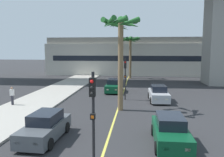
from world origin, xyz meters
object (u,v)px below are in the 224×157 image
palm_tree_far_median (120,31)px  car_queue_front (45,127)px  traffic_light_median_far (125,73)px  car_queue_fourth (159,94)px  palm_tree_near_median (120,37)px  pedestrian_near_crosswalk (12,95)px  car_queue_third (114,86)px  palm_tree_mid_median (130,44)px  traffic_light_median_near (93,109)px  car_queue_second (170,131)px

palm_tree_far_median → car_queue_front: bearing=-97.8°
car_queue_front → traffic_light_median_far: size_ratio=0.99×
car_queue_front → car_queue_fourth: size_ratio=1.00×
palm_tree_near_median → pedestrian_near_crosswalk: size_ratio=4.78×
car_queue_third → traffic_light_median_far: size_ratio=0.98×
car_queue_third → palm_tree_mid_median: 14.38m
car_queue_third → palm_tree_far_median: bearing=85.5°
traffic_light_median_near → palm_tree_far_median: palm_tree_far_median is taller
car_queue_fourth → palm_tree_far_median: (-4.55, 9.26, 6.84)m
car_queue_front → traffic_light_median_far: (3.95, 10.80, 1.99)m
traffic_light_median_far → palm_tree_mid_median: size_ratio=0.57×
traffic_light_median_far → palm_tree_near_median: bearing=-92.8°
palm_tree_mid_median → traffic_light_median_near: bearing=-91.0°
traffic_light_median_near → traffic_light_median_far: bearing=87.6°
palm_tree_far_median → pedestrian_near_crosswalk: (-8.70, -12.86, -6.57)m
car_queue_front → palm_tree_mid_median: (3.92, 28.32, 5.23)m
traffic_light_median_far → car_queue_second: bearing=-74.3°
car_queue_third → palm_tree_near_median: 9.93m
palm_tree_near_median → palm_tree_far_median: palm_tree_far_median is taller
traffic_light_median_far → traffic_light_median_near: bearing=-92.4°
palm_tree_far_median → car_queue_fourth: bearing=-63.8°
car_queue_third → traffic_light_median_near: bearing=-86.7°
car_queue_second → traffic_light_median_near: (-3.57, -3.23, 1.99)m
car_queue_front → palm_tree_near_median: 9.42m
traffic_light_median_far → palm_tree_far_median: bearing=97.7°
car_queue_third → palm_tree_mid_median: size_ratio=0.56×
traffic_light_median_far → pedestrian_near_crosswalk: (-9.93, -3.77, -1.72)m
car_queue_front → traffic_light_median_near: (3.37, -3.12, 1.99)m
traffic_light_median_near → palm_tree_far_median: (-0.65, 23.00, 4.85)m
car_queue_fourth → traffic_light_median_far: bearing=177.0°
palm_tree_mid_median → palm_tree_far_median: 8.67m
car_queue_second → traffic_light_median_far: 11.27m
car_queue_fourth → pedestrian_near_crosswalk: pedestrian_near_crosswalk is taller
pedestrian_near_crosswalk → traffic_light_median_near: bearing=-47.3°
car_queue_third → pedestrian_near_crosswalk: bearing=-136.1°
palm_tree_far_median → pedestrian_near_crosswalk: 16.86m
car_queue_fourth → palm_tree_far_median: palm_tree_far_median is taller
palm_tree_near_median → pedestrian_near_crosswalk: (-9.73, 0.24, -5.09)m
car_queue_fourth → palm_tree_mid_median: (-3.35, 17.70, 5.23)m
traffic_light_median_near → car_queue_second: bearing=42.1°
car_queue_front → pedestrian_near_crosswalk: 9.23m
car_queue_front → pedestrian_near_crosswalk: pedestrian_near_crosswalk is taller
traffic_light_median_far → palm_tree_far_median: size_ratio=0.46×
palm_tree_mid_median → pedestrian_near_crosswalk: 24.00m
car_queue_second → car_queue_front: bearing=-179.0°
car_queue_front → palm_tree_mid_median: size_ratio=0.57×
car_queue_front → traffic_light_median_near: 5.01m
palm_tree_near_median → palm_tree_far_median: (-1.03, 13.10, 1.48)m
car_queue_third → palm_tree_near_median: size_ratio=0.53×
pedestrian_near_crosswalk → traffic_light_median_far: bearing=20.8°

